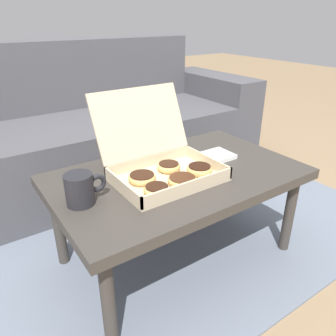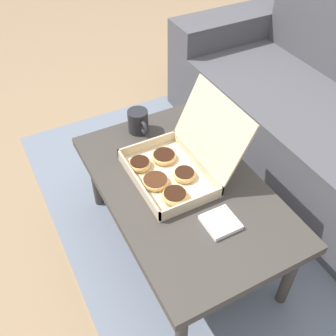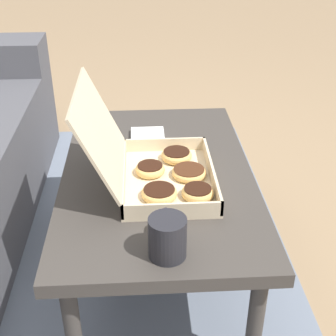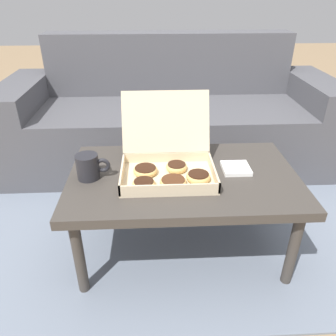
% 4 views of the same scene
% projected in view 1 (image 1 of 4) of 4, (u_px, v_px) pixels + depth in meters
% --- Properties ---
extents(ground_plane, '(12.00, 12.00, 0.00)m').
position_uv_depth(ground_plane, '(158.00, 238.00, 1.58)').
color(ground_plane, '#937756').
extents(area_rug, '(2.30, 1.89, 0.01)m').
position_uv_depth(area_rug, '(129.00, 209.00, 1.81)').
color(area_rug, slate).
rests_on(area_rug, ground_plane).
extents(couch, '(2.18, 0.78, 0.84)m').
position_uv_depth(couch, '(89.00, 135.00, 2.04)').
color(couch, '#4C4C51').
rests_on(couch, ground_plane).
extents(coffee_table, '(0.98, 0.60, 0.42)m').
position_uv_depth(coffee_table, '(178.00, 182.00, 1.31)').
color(coffee_table, '#3D3833').
rests_on(coffee_table, ground_plane).
extents(pastry_box, '(0.39, 0.39, 0.30)m').
position_uv_depth(pastry_box, '(163.00, 164.00, 1.24)').
color(pastry_box, beige).
rests_on(pastry_box, coffee_table).
extents(coffee_mug, '(0.14, 0.09, 0.11)m').
position_uv_depth(coffee_mug, '(81.00, 189.00, 1.06)').
color(coffee_mug, '#232328').
rests_on(coffee_mug, coffee_table).
extents(napkin_stack, '(0.12, 0.12, 0.02)m').
position_uv_depth(napkin_stack, '(218.00, 155.00, 1.43)').
color(napkin_stack, white).
rests_on(napkin_stack, coffee_table).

